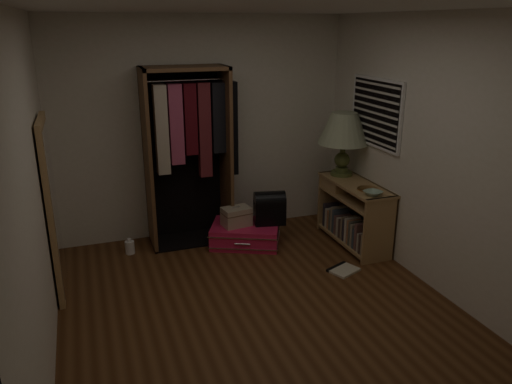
% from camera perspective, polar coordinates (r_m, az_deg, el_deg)
% --- Properties ---
extents(ground, '(4.00, 4.00, 0.00)m').
position_cam_1_polar(ground, '(4.70, 0.45, -13.24)').
color(ground, '#532F17').
rests_on(ground, ground).
extents(room_walls, '(3.52, 4.02, 2.60)m').
position_cam_1_polar(room_walls, '(4.17, 1.27, 5.03)').
color(room_walls, silver).
rests_on(room_walls, ground).
extents(console_bookshelf, '(0.42, 1.12, 0.75)m').
position_cam_1_polar(console_bookshelf, '(5.98, 10.91, -2.18)').
color(console_bookshelf, '#A98252').
rests_on(console_bookshelf, ground).
extents(open_wardrobe, '(1.06, 0.50, 2.05)m').
position_cam_1_polar(open_wardrobe, '(5.78, -7.53, 5.81)').
color(open_wardrobe, brown).
rests_on(open_wardrobe, ground).
extents(floor_mirror, '(0.06, 0.80, 1.70)m').
position_cam_1_polar(floor_mirror, '(5.03, -22.24, -1.73)').
color(floor_mirror, tan).
rests_on(floor_mirror, ground).
extents(pink_suitcase, '(0.97, 0.86, 0.24)m').
position_cam_1_polar(pink_suitcase, '(5.93, -1.24, -4.82)').
color(pink_suitcase, '#E31B4F').
rests_on(pink_suitcase, ground).
extents(train_case, '(0.36, 0.27, 0.24)m').
position_cam_1_polar(train_case, '(5.82, -2.26, -2.80)').
color(train_case, tan).
rests_on(train_case, pink_suitcase).
extents(black_bag, '(0.40, 0.30, 0.39)m').
position_cam_1_polar(black_bag, '(5.86, 1.56, -1.72)').
color(black_bag, black).
rests_on(black_bag, pink_suitcase).
extents(table_lamp, '(0.63, 0.63, 0.76)m').
position_cam_1_polar(table_lamp, '(5.99, 10.00, 7.02)').
color(table_lamp, '#4B5A2B').
rests_on(table_lamp, console_bookshelf).
extents(brass_tray, '(0.25, 0.25, 0.01)m').
position_cam_1_polar(brass_tray, '(5.64, 12.63, 0.35)').
color(brass_tray, '#AF7D43').
rests_on(brass_tray, console_bookshelf).
extents(ceramic_bowl, '(0.24, 0.24, 0.05)m').
position_cam_1_polar(ceramic_bowl, '(5.46, 13.22, -0.12)').
color(ceramic_bowl, '#9AB8A1').
rests_on(ceramic_bowl, console_bookshelf).
extents(white_jug, '(0.11, 0.11, 0.18)m').
position_cam_1_polar(white_jug, '(5.88, -14.22, -6.12)').
color(white_jug, white).
rests_on(white_jug, ground).
extents(floor_book, '(0.36, 0.33, 0.03)m').
position_cam_1_polar(floor_book, '(5.43, 9.84, -8.71)').
color(floor_book, beige).
rests_on(floor_book, ground).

